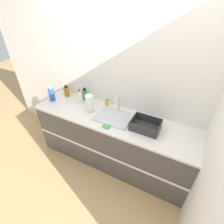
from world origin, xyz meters
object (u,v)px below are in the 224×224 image
Objects in this scene: bottle_blue at (52,94)px; soap_dispenser at (107,103)px; paper_towel_roll at (90,103)px; dish_rack at (145,126)px; bottle_white_spray at (80,97)px; sink at (114,116)px; bottle_green at (85,95)px; bottle_amber at (67,91)px.

bottle_blue is 0.90m from soap_dispenser.
dish_rack is at bearing -0.96° from paper_towel_roll.
paper_towel_roll is 1.01× the size of bottle_white_spray.
sink is 0.66m from bottle_green.
bottle_white_spray is 0.97× the size of bottle_blue.
bottle_white_spray reaches higher than bottle_amber.
dish_rack is 3.61× the size of soap_dispenser.
bottle_white_spray is 0.43m from soap_dispenser.
soap_dispenser is (-0.71, 0.25, 0.00)m from dish_rack.
bottle_green is 0.39m from soap_dispenser.
bottle_blue is at bearing -119.12° from bottle_amber.
bottle_amber is 0.77× the size of bottle_white_spray.
soap_dispenser is (0.16, 0.23, -0.08)m from paper_towel_roll.
sink is at bearing 1.52° from paper_towel_roll.
sink reaches higher than bottle_green.
bottle_amber is at bearing 170.47° from sink.
paper_towel_roll is 1.32× the size of bottle_amber.
paper_towel_roll is 0.98× the size of bottle_blue.
bottle_amber is at bearing 172.59° from dish_rack.
bottle_white_spray is (-0.01, -0.12, 0.02)m from bottle_green.
sink reaches higher than bottle_white_spray.
bottle_amber is 0.91× the size of bottle_green.
paper_towel_roll is 2.48× the size of soap_dispenser.
sink reaches higher than bottle_blue.
soap_dispenser is at bearing 160.66° from dish_rack.
bottle_green is at bearing 86.27° from bottle_white_spray.
dish_rack is 0.75m from soap_dispenser.
dish_rack is 1.47× the size of bottle_white_spray.
sink is 1.99× the size of bottle_white_spray.
paper_towel_roll reaches higher than dish_rack.
paper_towel_roll is (-0.40, -0.01, 0.11)m from sink.
dish_rack is (0.87, -0.01, -0.09)m from paper_towel_roll.
bottle_green reaches higher than soap_dispenser.
sink is 0.48m from dish_rack.
bottle_green is at bearing 137.54° from paper_towel_roll.
bottle_white_spray reaches higher than soap_dispenser.
bottle_white_spray is at bearing 172.83° from sink.
bottle_green is (0.34, 0.04, 0.01)m from bottle_amber.
paper_towel_roll is 0.70m from bottle_blue.
dish_rack is 1.57m from bottle_blue.
bottle_green reaches higher than bottle_amber.
sink reaches higher than dish_rack.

